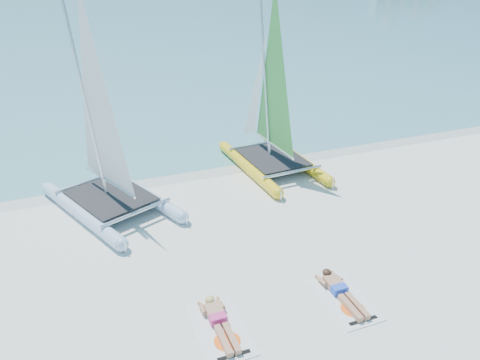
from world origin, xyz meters
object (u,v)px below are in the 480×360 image
(catamaran_blue, at_px, (102,145))
(sunbather_b, at_px, (340,291))
(sunbather_a, at_px, (219,320))
(catamaran_yellow, at_px, (267,108))
(towel_a, at_px, (222,330))
(towel_b, at_px, (344,299))

(catamaran_blue, xyz_separation_m, sunbather_b, (4.49, -6.25, -1.97))
(sunbather_a, bearing_deg, catamaran_yellow, 59.32)
(sunbather_b, bearing_deg, towel_a, -178.20)
(towel_b, distance_m, sunbather_b, 0.22)
(catamaran_blue, xyz_separation_m, catamaran_yellow, (5.97, 1.35, 0.07))
(catamaran_yellow, relative_size, sunbather_b, 3.96)
(catamaran_blue, height_order, towel_a, catamaran_blue)
(towel_a, height_order, towel_b, same)
(towel_a, bearing_deg, sunbather_a, 90.00)
(towel_a, height_order, sunbather_a, sunbather_a)
(catamaran_blue, xyz_separation_m, sunbather_a, (1.52, -6.16, -1.97))
(sunbather_a, bearing_deg, towel_a, -90.00)
(catamaran_yellow, relative_size, sunbather_a, 3.96)
(catamaran_blue, relative_size, sunbather_a, 4.05)
(towel_a, bearing_deg, sunbather_b, 1.80)
(sunbather_a, distance_m, sunbather_b, 2.98)
(towel_a, xyz_separation_m, towel_b, (2.97, -0.10, 0.00))
(towel_b, bearing_deg, towel_a, 178.10)
(towel_a, relative_size, sunbather_a, 1.07)
(catamaran_blue, height_order, sunbather_b, catamaran_blue)
(catamaran_blue, distance_m, catamaran_yellow, 6.13)
(catamaran_blue, bearing_deg, towel_b, -77.92)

